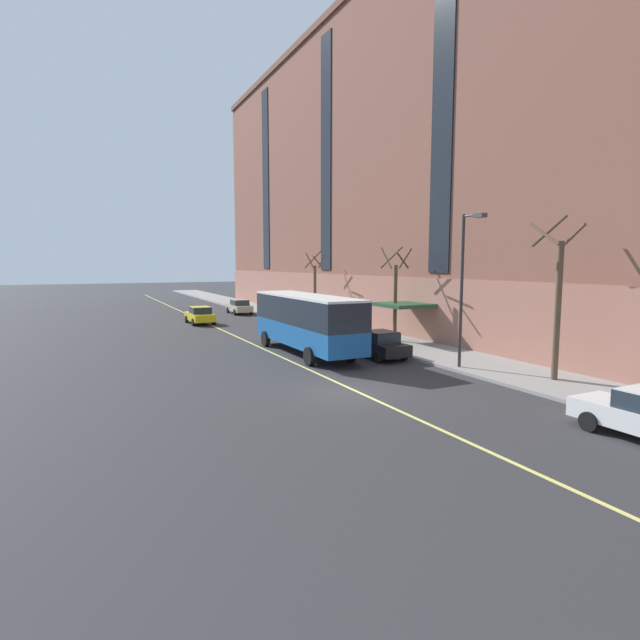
% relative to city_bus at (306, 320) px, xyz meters
% --- Properties ---
extents(ground_plane, '(260.00, 260.00, 0.00)m').
position_rel_city_bus_xyz_m(ground_plane, '(-1.98, -8.89, -2.05)').
color(ground_plane, '#303033').
extents(sidewalk, '(4.71, 160.00, 0.15)m').
position_rel_city_bus_xyz_m(sidewalk, '(6.94, -5.89, -1.98)').
color(sidewalk, gray).
rests_on(sidewalk, ground).
extents(apartment_facade, '(15.20, 110.00, 28.12)m').
position_rel_city_bus_xyz_m(apartment_facade, '(15.28, -8.89, 11.99)').
color(apartment_facade, brown).
rests_on(apartment_facade, ground).
extents(city_bus, '(2.81, 10.77, 3.52)m').
position_rel_city_bus_xyz_m(city_bus, '(0.00, 0.00, 0.00)').
color(city_bus, '#19569E').
rests_on(city_bus, ground).
extents(parked_car_white_0, '(2.07, 4.30, 1.56)m').
position_rel_city_bus_xyz_m(parked_car_white_0, '(3.37, 11.12, -1.27)').
color(parked_car_white_0, silver).
rests_on(parked_car_white_0, ground).
extents(parked_car_champagne_2, '(1.98, 4.46, 1.56)m').
position_rel_city_bus_xyz_m(parked_car_champagne_2, '(3.43, 25.02, -1.27)').
color(parked_car_champagne_2, '#BCAD89').
rests_on(parked_car_champagne_2, ground).
extents(parked_car_black_3, '(1.94, 4.31, 1.56)m').
position_rel_city_bus_xyz_m(parked_car_black_3, '(3.24, -2.90, -1.27)').
color(parked_car_black_3, black).
rests_on(parked_car_black_3, ground).
extents(taxi_cab, '(2.07, 4.42, 1.56)m').
position_rel_city_bus_xyz_m(taxi_cab, '(-2.36, 17.87, -1.27)').
color(taxi_cab, yellow).
rests_on(taxi_cab, ground).
extents(street_tree_mid_block, '(2.20, 1.88, 7.45)m').
position_rel_city_bus_xyz_m(street_tree_mid_block, '(7.14, -11.43, 1.76)').
color(street_tree_mid_block, brown).
rests_on(street_tree_mid_block, sidewalk).
extents(street_tree_far_uptown, '(1.83, 1.78, 6.41)m').
position_rel_city_bus_xyz_m(street_tree_far_uptown, '(7.17, 1.22, 1.35)').
color(street_tree_far_uptown, brown).
rests_on(street_tree_far_uptown, sidewalk).
extents(street_tree_far_downtown, '(1.69, 1.70, 6.43)m').
position_rel_city_bus_xyz_m(street_tree_far_downtown, '(7.17, 13.89, 1.28)').
color(street_tree_far_downtown, brown).
rests_on(street_tree_far_downtown, sidewalk).
extents(street_lamp, '(0.36, 1.48, 7.63)m').
position_rel_city_bus_xyz_m(street_lamp, '(5.19, -7.65, 2.71)').
color(street_lamp, '#2D2D30').
rests_on(street_lamp, sidewalk).
extents(lane_centerline, '(0.16, 140.00, 0.01)m').
position_rel_city_bus_xyz_m(lane_centerline, '(-1.70, -5.89, -2.05)').
color(lane_centerline, '#E0D66B').
rests_on(lane_centerline, ground).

